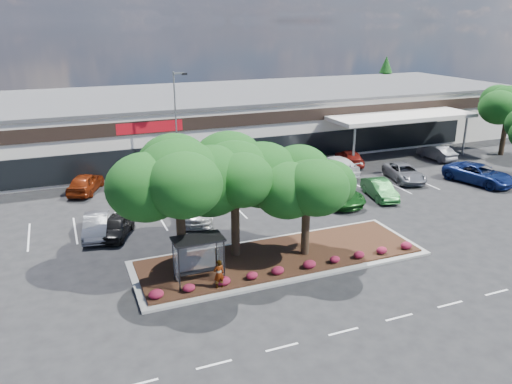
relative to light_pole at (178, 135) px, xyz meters
name	(u,v)px	position (x,y,z in m)	size (l,w,h in m)	color
ground	(343,283)	(4.00, -21.56, -4.37)	(160.00, 160.00, 0.00)	black
retail_store	(188,121)	(4.06, 12.34, -1.21)	(80.40, 25.20, 6.25)	silver
landscape_island	(281,257)	(2.00, -17.56, -4.24)	(18.00, 6.00, 0.26)	#9A9B96
lane_markings	(267,219)	(3.86, -11.14, -4.36)	(33.12, 20.06, 0.01)	silver
shrub_row	(296,267)	(2.00, -19.66, -3.86)	(17.00, 0.80, 0.50)	maroon
bus_shelter	(197,246)	(-3.50, -18.61, -2.06)	(2.75, 1.55, 2.59)	black
island_tree_west	(180,206)	(-4.00, -17.06, -0.16)	(7.20, 7.20, 7.89)	#113D10
island_tree_mid	(235,198)	(-0.50, -16.36, -0.45)	(6.60, 6.60, 7.32)	#113D10
island_tree_east	(306,204)	(3.50, -17.86, -0.85)	(5.80, 5.80, 6.50)	#113D10
tree_east_far	(506,120)	(35.00, -3.56, -0.56)	(6.40, 6.40, 7.62)	#113D10
conifer_north_east	(385,85)	(38.00, 22.44, 0.13)	(3.96, 3.96, 9.00)	#113D10
person_waiting	(219,274)	(-2.71, -19.86, -3.28)	(0.60, 0.40, 1.66)	#594C47
light_pole	(178,135)	(0.00, 0.00, 0.00)	(1.43, 0.50, 9.85)	#9A9B96
car_0	(116,226)	(-6.89, -10.15, -3.65)	(1.69, 4.20, 1.43)	black
car_1	(96,226)	(-8.15, -9.59, -3.63)	(1.56, 4.48, 1.48)	slate
car_2	(196,207)	(-0.92, -8.93, -3.53)	(2.34, 5.75, 1.67)	#B6B6B6
car_3	(247,188)	(4.26, -5.81, -3.65)	(2.01, 4.94, 1.43)	black
car_4	(287,185)	(7.67, -6.40, -3.62)	(1.76, 4.39, 1.49)	black
car_5	(333,192)	(10.25, -9.77, -3.52)	(2.82, 6.12, 1.70)	#144A14
car_6	(380,189)	(14.30, -10.36, -3.61)	(1.60, 4.58, 1.51)	#1A5622
car_7	(404,173)	(19.28, -7.15, -3.62)	(2.46, 5.34, 1.48)	slate
car_8	(479,174)	(24.96, -10.35, -3.50)	(2.86, 6.19, 1.72)	navy
car_9	(85,183)	(-8.15, 0.26, -3.52)	(1.99, 4.96, 1.69)	maroon
car_10	(161,181)	(-1.92, -1.14, -3.66)	(2.33, 5.06, 1.41)	white
car_11	(146,185)	(-3.38, -1.84, -3.67)	(1.94, 4.77, 1.39)	silver
car_12	(253,172)	(6.42, -1.85, -3.59)	(1.84, 4.56, 1.55)	#B3B3B3
car_13	(243,171)	(5.82, -0.94, -3.67)	(2.32, 5.03, 1.40)	navy
car_14	(268,162)	(9.12, 0.87, -3.58)	(1.85, 4.60, 1.57)	#0C1353
car_15	(334,165)	(14.37, -2.87, -3.52)	(2.38, 5.86, 1.70)	silver
car_16	(349,157)	(17.33, -0.83, -3.55)	(1.92, 4.76, 1.62)	maroon
car_17	(437,152)	(27.10, -2.40, -3.61)	(1.59, 4.57, 1.51)	#54555B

